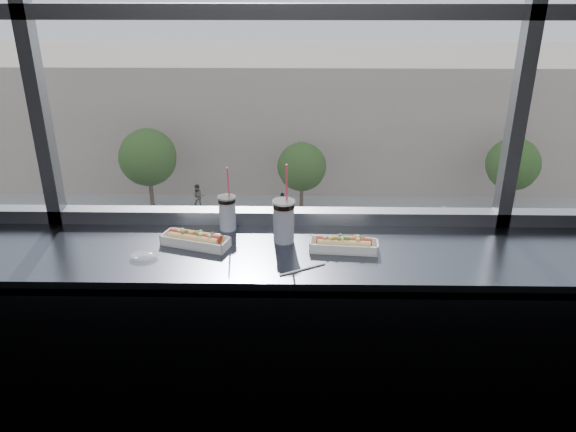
{
  "coord_description": "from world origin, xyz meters",
  "views": [
    {
      "loc": [
        0.09,
        -0.82,
        2.14
      ],
      "look_at": [
        0.05,
        1.23,
        1.25
      ],
      "focal_mm": 35.0,
      "sensor_mm": 36.0,
      "label": 1
    }
  ],
  "objects_px": {
    "hotdog_tray_right": "(344,244)",
    "car_near_d": "(503,315)",
    "pedestrian_b": "(282,203)",
    "tree_left": "(148,157)",
    "car_far_a": "(101,224)",
    "loose_straw": "(303,269)",
    "pedestrian_a": "(198,194)",
    "tree_center": "(302,167)",
    "soda_cup_left": "(227,211)",
    "soda_cup_right": "(284,219)",
    "car_near_c": "(300,310)",
    "car_far_b": "(313,226)",
    "wrapper": "(144,255)",
    "hotdog_tray_left": "(195,239)",
    "car_far_c": "(500,225)",
    "tree_right": "(513,164)",
    "car_near_b": "(82,311)"
  },
  "relations": [
    {
      "from": "hotdog_tray_right",
      "to": "car_near_d",
      "type": "relative_size",
      "value": 0.05
    },
    {
      "from": "pedestrian_b",
      "to": "tree_left",
      "type": "distance_m",
      "value": 8.05
    },
    {
      "from": "car_far_a",
      "to": "pedestrian_b",
      "type": "distance_m",
      "value": 9.89
    },
    {
      "from": "loose_straw",
      "to": "pedestrian_a",
      "type": "distance_m",
      "value": 31.82
    },
    {
      "from": "pedestrian_b",
      "to": "tree_center",
      "type": "distance_m",
      "value": 2.36
    },
    {
      "from": "soda_cup_left",
      "to": "tree_center",
      "type": "xyz_separation_m",
      "value": [
        0.56,
        28.08,
        -9.21
      ]
    },
    {
      "from": "soda_cup_left",
      "to": "tree_left",
      "type": "distance_m",
      "value": 30.52
    },
    {
      "from": "pedestrian_b",
      "to": "tree_left",
      "type": "relative_size",
      "value": 0.37
    },
    {
      "from": "hotdog_tray_right",
      "to": "soda_cup_right",
      "type": "xyz_separation_m",
      "value": [
        -0.25,
        0.08,
        0.07
      ]
    },
    {
      "from": "car_near_c",
      "to": "car_near_d",
      "type": "distance_m",
      "value": 7.79
    },
    {
      "from": "loose_straw",
      "to": "tree_left",
      "type": "distance_m",
      "value": 30.92
    },
    {
      "from": "car_far_b",
      "to": "tree_left",
      "type": "height_order",
      "value": "tree_left"
    },
    {
      "from": "pedestrian_a",
      "to": "wrapper",
      "type": "bearing_deg",
      "value": -79.68
    },
    {
      "from": "hotdog_tray_left",
      "to": "car_far_b",
      "type": "distance_m",
      "value": 26.65
    },
    {
      "from": "soda_cup_left",
      "to": "car_far_c",
      "type": "distance_m",
      "value": 28.54
    },
    {
      "from": "car_far_b",
      "to": "pedestrian_a",
      "type": "distance_m",
      "value": 8.25
    },
    {
      "from": "car_near_d",
      "to": "tree_right",
      "type": "height_order",
      "value": "tree_right"
    },
    {
      "from": "tree_center",
      "to": "soda_cup_left",
      "type": "bearing_deg",
      "value": -91.14
    },
    {
      "from": "soda_cup_left",
      "to": "pedestrian_b",
      "type": "relative_size",
      "value": 0.15
    },
    {
      "from": "tree_left",
      "to": "tree_center",
      "type": "distance_m",
      "value": 8.75
    },
    {
      "from": "car_near_c",
      "to": "pedestrian_b",
      "type": "bearing_deg",
      "value": 6.12
    },
    {
      "from": "car_near_b",
      "to": "car_far_a",
      "type": "bearing_deg",
      "value": 5.42
    },
    {
      "from": "soda_cup_left",
      "to": "pedestrian_a",
      "type": "distance_m",
      "value": 31.46
    },
    {
      "from": "hotdog_tray_left",
      "to": "loose_straw",
      "type": "relative_size",
      "value": 1.51
    },
    {
      "from": "soda_cup_right",
      "to": "car_near_c",
      "type": "height_order",
      "value": "soda_cup_right"
    },
    {
      "from": "hotdog_tray_left",
      "to": "soda_cup_right",
      "type": "height_order",
      "value": "soda_cup_right"
    },
    {
      "from": "tree_center",
      "to": "tree_right",
      "type": "bearing_deg",
      "value": 0.0
    },
    {
      "from": "loose_straw",
      "to": "tree_left",
      "type": "relative_size",
      "value": 0.04
    },
    {
      "from": "hotdog_tray_right",
      "to": "tree_left",
      "type": "bearing_deg",
      "value": 111.84
    },
    {
      "from": "hotdog_tray_right",
      "to": "tree_center",
      "type": "bearing_deg",
      "value": 94.66
    },
    {
      "from": "car_far_a",
      "to": "car_far_b",
      "type": "bearing_deg",
      "value": -87.17
    },
    {
      "from": "hotdog_tray_right",
      "to": "soda_cup_right",
      "type": "distance_m",
      "value": 0.27
    },
    {
      "from": "soda_cup_right",
      "to": "car_far_b",
      "type": "xyz_separation_m",
      "value": [
        0.87,
        24.19,
        -11.07
      ]
    },
    {
      "from": "tree_right",
      "to": "pedestrian_b",
      "type": "bearing_deg",
      "value": -177.3
    },
    {
      "from": "car_far_b",
      "to": "pedestrian_a",
      "type": "relative_size",
      "value": 3.52
    },
    {
      "from": "soda_cup_left",
      "to": "tree_right",
      "type": "xyz_separation_m",
      "value": [
        12.46,
        28.08,
        -8.99
      ]
    },
    {
      "from": "hotdog_tray_left",
      "to": "car_far_a",
      "type": "bearing_deg",
      "value": 129.7
    },
    {
      "from": "soda_cup_right",
      "to": "car_near_d",
      "type": "distance_m",
      "value": 21.21
    },
    {
      "from": "wrapper",
      "to": "tree_left",
      "type": "bearing_deg",
      "value": 105.52
    },
    {
      "from": "car_far_a",
      "to": "car_far_b",
      "type": "height_order",
      "value": "car_far_a"
    },
    {
      "from": "soda_cup_left",
      "to": "car_near_c",
      "type": "relative_size",
      "value": 0.04
    },
    {
      "from": "loose_straw",
      "to": "pedestrian_a",
      "type": "xyz_separation_m",
      "value": [
        -5.93,
        29.21,
        -11.15
      ]
    },
    {
      "from": "soda_cup_left",
      "to": "car_far_a",
      "type": "height_order",
      "value": "soda_cup_left"
    },
    {
      "from": "wrapper",
      "to": "car_near_b",
      "type": "xyz_separation_m",
      "value": [
        -7.7,
        16.36,
        -11.05
      ]
    },
    {
      "from": "hotdog_tray_right",
      "to": "car_far_b",
      "type": "distance_m",
      "value": 26.66
    },
    {
      "from": "car_near_c",
      "to": "pedestrian_a",
      "type": "relative_size",
      "value": 3.71
    },
    {
      "from": "car_far_a",
      "to": "pedestrian_a",
      "type": "height_order",
      "value": "car_far_a"
    },
    {
      "from": "car_near_d",
      "to": "tree_center",
      "type": "bearing_deg",
      "value": 39.58
    },
    {
      "from": "soda_cup_right",
      "to": "hotdog_tray_right",
      "type": "bearing_deg",
      "value": -18.44
    },
    {
      "from": "car_near_d",
      "to": "tree_center",
      "type": "xyz_separation_m",
      "value": [
        -7.68,
        12.0,
        1.9
      ]
    }
  ]
}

